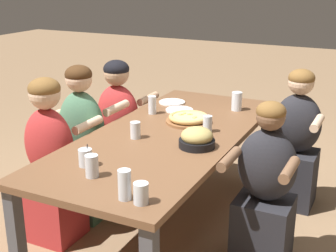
{
  "coord_description": "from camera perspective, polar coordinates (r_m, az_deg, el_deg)",
  "views": [
    {
      "loc": [
        -2.63,
        -1.29,
        1.78
      ],
      "look_at": [
        0.0,
        0.0,
        0.8
      ],
      "focal_mm": 50.0,
      "sensor_mm": 36.0,
      "label": 1
    }
  ],
  "objects": [
    {
      "name": "drinking_glass_a",
      "position": [
        3.12,
        4.84,
        0.25
      ],
      "size": [
        0.06,
        0.06,
        0.11
      ],
      "color": "silver",
      "rests_on": "dining_table"
    },
    {
      "name": "drinking_glass_e",
      "position": [
        2.47,
        -9.26,
        -5.01
      ],
      "size": [
        0.07,
        0.07,
        0.12
      ],
      "color": "silver",
      "rests_on": "dining_table"
    },
    {
      "name": "drinking_glass_d",
      "position": [
        2.22,
        -5.31,
        -7.37
      ],
      "size": [
        0.06,
        0.06,
        0.15
      ],
      "color": "silver",
      "rests_on": "dining_table"
    },
    {
      "name": "diner_far_center",
      "position": [
        3.5,
        -10.27,
        -2.79
      ],
      "size": [
        0.51,
        0.4,
        1.16
      ],
      "rotation": [
        0.0,
        0.0,
        -1.57
      ],
      "color": "#477556",
      "rests_on": "ground"
    },
    {
      "name": "drinking_glass_g",
      "position": [
        2.18,
        -3.31,
        -8.36
      ],
      "size": [
        0.07,
        0.07,
        0.1
      ],
      "color": "silver",
      "rests_on": "dining_table"
    },
    {
      "name": "ground_plane",
      "position": [
        3.43,
        0.0,
        -12.85
      ],
      "size": [
        18.0,
        18.0,
        0.0
      ],
      "primitive_type": "plane",
      "color": "#896B4C",
      "rests_on": "ground"
    },
    {
      "name": "drinking_glass_b",
      "position": [
        3.51,
        -1.93,
        2.44
      ],
      "size": [
        0.06,
        0.06,
        0.14
      ],
      "color": "silver",
      "rests_on": "dining_table"
    },
    {
      "name": "diner_far_midright",
      "position": [
        3.89,
        -6.02,
        -0.64
      ],
      "size": [
        0.51,
        0.4,
        1.11
      ],
      "rotation": [
        0.0,
        0.0,
        -1.57
      ],
      "color": "#B22D2D",
      "rests_on": "ground"
    },
    {
      "name": "dining_table",
      "position": [
        3.13,
        0.0,
        -2.19
      ],
      "size": [
        2.16,
        0.93,
        0.75
      ],
      "color": "brown",
      "rests_on": "ground"
    },
    {
      "name": "diner_near_right",
      "position": [
        3.74,
        15.27,
        -2.24
      ],
      "size": [
        0.51,
        0.4,
        1.09
      ],
      "rotation": [
        0.0,
        0.0,
        1.57
      ],
      "color": "#232328",
      "rests_on": "ground"
    },
    {
      "name": "cocktail_glass_blue",
      "position": [
        2.62,
        -10.03,
        -3.91
      ],
      "size": [
        0.08,
        0.08,
        0.12
      ],
      "color": "silver",
      "rests_on": "dining_table"
    },
    {
      "name": "diner_near_center",
      "position": [
        2.95,
        11.73,
        -8.17
      ],
      "size": [
        0.51,
        0.4,
        1.07
      ],
      "rotation": [
        0.0,
        0.0,
        1.57
      ],
      "color": "#232328",
      "rests_on": "ground"
    },
    {
      "name": "skillet_bowl",
      "position": [
        2.85,
        3.55,
        -1.53
      ],
      "size": [
        0.32,
        0.22,
        0.13
      ],
      "color": "black",
      "rests_on": "dining_table"
    },
    {
      "name": "empty_plate_a",
      "position": [
        3.81,
        0.49,
        2.92
      ],
      "size": [
        0.21,
        0.21,
        0.02
      ],
      "color": "white",
      "rests_on": "dining_table"
    },
    {
      "name": "pizza_board_main",
      "position": [
        3.31,
        2.54,
        0.89
      ],
      "size": [
        0.32,
        0.32,
        0.06
      ],
      "color": "brown",
      "rests_on": "dining_table"
    },
    {
      "name": "drinking_glass_c",
      "position": [
        3.63,
        8.38,
        3.0
      ],
      "size": [
        0.08,
        0.08,
        0.14
      ],
      "color": "silver",
      "rests_on": "dining_table"
    },
    {
      "name": "empty_plate_b",
      "position": [
        3.59,
        1.39,
        1.96
      ],
      "size": [
        0.21,
        0.21,
        0.02
      ],
      "color": "white",
      "rests_on": "dining_table"
    },
    {
      "name": "drinking_glass_f",
      "position": [
        3.0,
        -3.99,
        -0.64
      ],
      "size": [
        0.07,
        0.07,
        0.11
      ],
      "color": "silver",
      "rests_on": "dining_table"
    },
    {
      "name": "diner_far_midleft",
      "position": [
        3.24,
        -14.04,
        -4.83
      ],
      "size": [
        0.51,
        0.4,
        1.14
      ],
      "rotation": [
        0.0,
        0.0,
        -1.57
      ],
      "color": "#B22D2D",
      "rests_on": "ground"
    }
  ]
}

